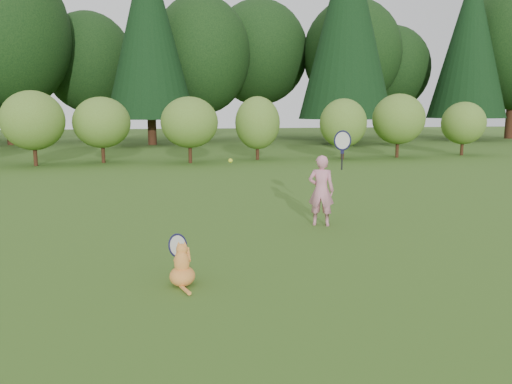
{
  "coord_description": "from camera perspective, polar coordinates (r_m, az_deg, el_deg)",
  "views": [
    {
      "loc": [
        -1.34,
        -6.92,
        1.99
      ],
      "look_at": [
        0.2,
        0.8,
        0.7
      ],
      "focal_mm": 35.0,
      "sensor_mm": 36.0,
      "label": 1
    }
  ],
  "objects": [
    {
      "name": "ground",
      "position": [
        7.32,
        -0.31,
        -6.46
      ],
      "size": [
        100.0,
        100.0,
        0.0
      ],
      "primitive_type": "plane",
      "color": "#285317",
      "rests_on": "ground"
    },
    {
      "name": "shrub_row",
      "position": [
        19.97,
        -7.51,
        7.52
      ],
      "size": [
        28.0,
        3.0,
        2.8
      ],
      "primitive_type": null,
      "color": "#547223",
      "rests_on": "ground"
    },
    {
      "name": "woodland_backdrop",
      "position": [
        30.45,
        -9.12,
        19.6
      ],
      "size": [
        48.0,
        10.0,
        15.0
      ],
      "primitive_type": null,
      "color": "black",
      "rests_on": "ground"
    },
    {
      "name": "child",
      "position": [
        8.72,
        7.54,
        0.36
      ],
      "size": [
        0.72,
        0.47,
        1.85
      ],
      "rotation": [
        0.0,
        0.0,
        2.72
      ],
      "color": "pink",
      "rests_on": "ground"
    },
    {
      "name": "cat",
      "position": [
        5.85,
        -8.47,
        -7.99
      ],
      "size": [
        0.41,
        0.71,
        0.69
      ],
      "rotation": [
        0.0,
        0.0,
        -0.17
      ],
      "color": "orange",
      "rests_on": "ground"
    },
    {
      "name": "tennis_ball",
      "position": [
        8.32,
        -2.93,
        3.61
      ],
      "size": [
        0.07,
        0.07,
        0.07
      ],
      "color": "#CBD218",
      "rests_on": "ground"
    }
  ]
}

